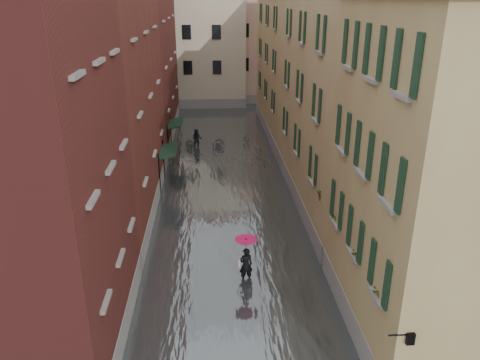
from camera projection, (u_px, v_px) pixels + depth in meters
name	position (u px, v px, depth m)	size (l,w,h in m)	color
ground	(235.00, 301.00, 18.91)	(120.00, 120.00, 0.00)	#5C5D5F
floodwater	(224.00, 180.00, 30.92)	(10.00, 60.00, 0.20)	#505658
building_left_near	(9.00, 172.00, 14.22)	(6.00, 8.00, 13.00)	maroon
building_left_mid	(92.00, 103.00, 24.51)	(6.00, 14.00, 12.50)	maroon
building_left_far	(133.00, 54.00, 38.14)	(6.00, 16.00, 14.00)	maroon
building_right_near	(451.00, 184.00, 15.35)	(6.00, 8.00, 11.50)	#997D4F
building_right_mid	(355.00, 94.00, 25.27)	(6.00, 14.00, 13.00)	tan
building_right_far	(302.00, 68.00, 39.45)	(6.00, 16.00, 11.50)	#997D4F
building_end_cream	(189.00, 43.00, 51.55)	(12.00, 9.00, 13.00)	beige
building_end_pink	(267.00, 46.00, 54.13)	(10.00, 9.00, 12.00)	tan
awning_near	(168.00, 151.00, 29.01)	(1.09, 2.91, 2.80)	black
awning_far	(175.00, 124.00, 35.08)	(1.09, 2.95, 2.80)	black
wall_lantern	(409.00, 337.00, 12.50)	(0.71, 0.22, 0.35)	black
window_planters	(339.00, 214.00, 18.35)	(0.59, 10.51, 0.84)	maroon
pedestrian_main	(246.00, 256.00, 19.72)	(0.97, 0.97, 2.06)	black
pedestrian_far	(197.00, 139.00, 37.19)	(0.80, 0.62, 1.64)	black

